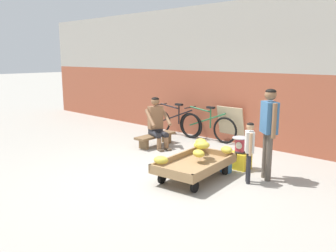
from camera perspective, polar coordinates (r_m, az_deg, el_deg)
name	(u,v)px	position (r m, az deg, el deg)	size (l,w,h in m)	color
ground_plane	(153,177)	(5.98, -2.56, -8.50)	(80.00, 80.00, 0.00)	#A39E93
back_wall	(251,74)	(8.21, 13.59, 8.35)	(16.00, 0.30, 3.29)	#A35138
banana_cart	(195,165)	(5.84, 4.51, -6.52)	(0.98, 1.52, 0.36)	#99754C
banana_pile	(199,149)	(5.98, 5.15, -3.84)	(0.84, 1.49, 0.26)	gold
low_bench	(156,137)	(7.98, -2.08, -1.90)	(0.32, 1.11, 0.27)	brown
vendor_seated	(157,122)	(7.83, -1.84, 0.59)	(0.74, 0.62, 1.14)	brown
plastic_crate	(240,161)	(6.51, 11.81, -5.66)	(0.36, 0.28, 0.30)	gold
weighing_scale	(240,145)	(6.43, 11.92, -3.08)	(0.30, 0.30, 0.29)	#28282D
bicycle_near_left	(176,122)	(9.01, 1.28, 0.63)	(1.66, 0.48, 0.86)	black
bicycle_far_left	(207,126)	(8.53, 6.44, -0.05)	(1.66, 0.48, 0.86)	black
sign_board	(231,125)	(8.37, 10.41, 0.21)	(0.70, 0.23, 0.88)	#C6B289
customer_adult	(269,124)	(5.87, 16.41, 0.32)	(0.38, 0.36, 1.53)	brown
customer_child	(249,146)	(5.69, 13.36, -3.24)	(0.23, 0.27, 1.01)	#232328
shopping_bag	(226,166)	(6.27, 9.59, -6.52)	(0.18, 0.12, 0.24)	#3370B7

